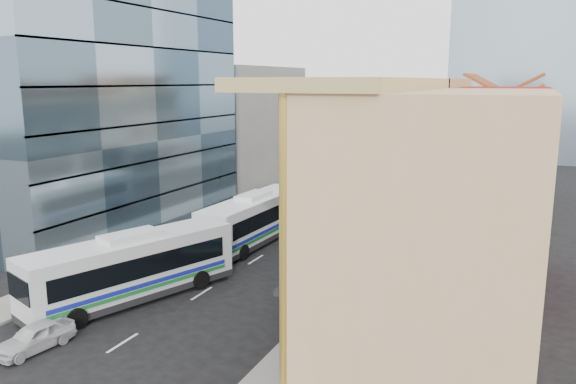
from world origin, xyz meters
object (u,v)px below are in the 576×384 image
at_px(bus_left_far, 254,218).
at_px(bus_right, 317,252).
at_px(office_tower, 95,49).
at_px(sedan_left, 35,337).
at_px(bus_left_near, 132,266).
at_px(shophouse_tan, 440,234).

relative_size(bus_left_far, bus_right, 1.03).
xyz_separation_m(office_tower, sedan_left, (13.74, -20.19, -14.36)).
height_order(bus_left_near, bus_right, bus_left_near).
bearing_deg(shophouse_tan, bus_left_near, 177.93).
height_order(bus_right, sedan_left, bus_right).
xyz_separation_m(office_tower, bus_left_far, (15.00, -0.33, -13.02)).
bearing_deg(bus_right, sedan_left, -139.12).
bearing_deg(office_tower, sedan_left, -55.77).
height_order(shophouse_tan, office_tower, office_tower).
xyz_separation_m(bus_right, sedan_left, (-8.76, -13.81, -1.29)).
distance_m(bus_right, sedan_left, 16.40).
bearing_deg(office_tower, shophouse_tan, -24.30).
bearing_deg(bus_right, shophouse_tan, -58.58).
bearing_deg(sedan_left, shophouse_tan, 28.90).
relative_size(bus_left_far, sedan_left, 3.29).
xyz_separation_m(shophouse_tan, sedan_left, (-17.26, -6.19, -5.36)).
bearing_deg(bus_left_far, sedan_left, -91.57).
bearing_deg(bus_left_far, shophouse_tan, -38.45).
height_order(bus_left_near, sedan_left, bus_left_near).
bearing_deg(bus_left_near, bus_right, 59.28).
relative_size(office_tower, bus_right, 2.49).
distance_m(shophouse_tan, bus_left_near, 17.53).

